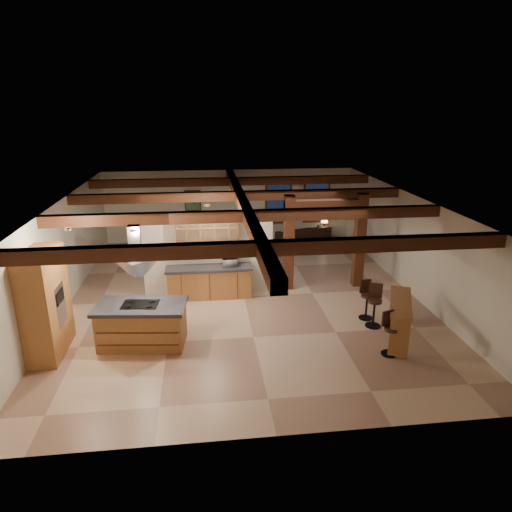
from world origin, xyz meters
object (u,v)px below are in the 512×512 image
at_px(sofa, 303,234).
at_px(bar_counter, 400,314).
at_px(kitchen_island, 142,324).
at_px(dining_table, 217,260).

height_order(sofa, bar_counter, bar_counter).
height_order(kitchen_island, sofa, kitchen_island).
xyz_separation_m(sofa, bar_counter, (0.51, -8.29, 0.36)).
height_order(kitchen_island, dining_table, kitchen_island).
relative_size(sofa, bar_counter, 1.12).
bearing_deg(kitchen_island, bar_counter, -4.62).
bearing_deg(bar_counter, dining_table, 127.41).
bearing_deg(kitchen_island, dining_table, 68.35).
distance_m(kitchen_island, dining_table, 5.29).
bearing_deg(dining_table, kitchen_island, -108.43).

